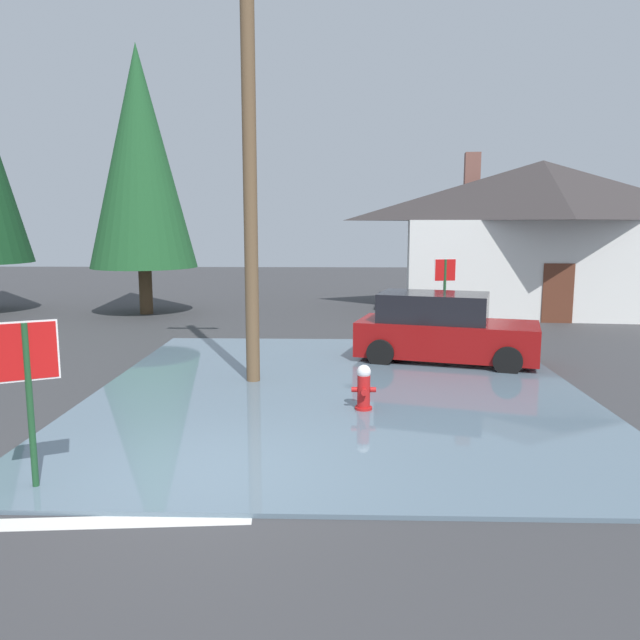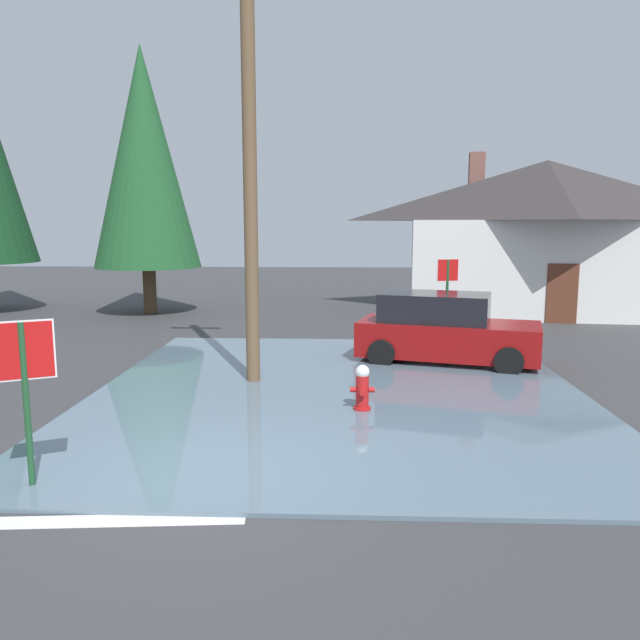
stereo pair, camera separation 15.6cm
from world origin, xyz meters
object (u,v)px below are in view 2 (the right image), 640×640
at_px(house, 544,233).
at_px(parked_car, 444,330).
at_px(stop_sign_near, 24,370).
at_px(stop_sign_far, 447,282).
at_px(pine_tree_mid_left, 144,158).
at_px(utility_pole, 249,132).
at_px(fire_hydrant, 362,389).

bearing_deg(house, parked_car, -118.80).
relative_size(stop_sign_near, stop_sign_far, 0.93).
height_order(stop_sign_near, pine_tree_mid_left, pine_tree_mid_left).
relative_size(stop_sign_near, utility_pole, 0.22).
relative_size(stop_sign_near, parked_car, 0.48).
relative_size(house, parked_car, 2.52).
relative_size(fire_hydrant, utility_pole, 0.09).
relative_size(utility_pole, house, 0.86).
bearing_deg(parked_car, fire_hydrant, -116.68).
distance_m(house, pine_tree_mid_left, 15.12).
distance_m(utility_pole, house, 15.08).
height_order(parked_car, pine_tree_mid_left, pine_tree_mid_left).
height_order(fire_hydrant, pine_tree_mid_left, pine_tree_mid_left).
height_order(utility_pole, stop_sign_far, utility_pole).
bearing_deg(house, stop_sign_near, -124.19).
xyz_separation_m(house, parked_car, (-5.18, -9.42, -2.15)).
distance_m(stop_sign_near, pine_tree_mid_left, 16.21).
xyz_separation_m(utility_pole, parked_car, (4.28, 2.13, -4.30)).
distance_m(fire_hydrant, utility_pole, 5.53).
bearing_deg(stop_sign_far, pine_tree_mid_left, 155.91).
bearing_deg(pine_tree_mid_left, parked_car, -39.29).
bearing_deg(house, pine_tree_mid_left, -174.04).
xyz_separation_m(utility_pole, house, (9.46, 11.55, -2.15)).
height_order(stop_sign_near, stop_sign_far, stop_sign_far).
height_order(fire_hydrant, utility_pole, utility_pole).
bearing_deg(pine_tree_mid_left, stop_sign_far, -24.09).
bearing_deg(pine_tree_mid_left, utility_pole, -61.89).
bearing_deg(parked_car, stop_sign_far, 80.02).
relative_size(stop_sign_far, pine_tree_mid_left, 0.24).
xyz_separation_m(stop_sign_far, pine_tree_mid_left, (-10.20, 4.56, 4.00)).
bearing_deg(utility_pole, fire_hydrant, -41.49).
xyz_separation_m(stop_sign_far, parked_car, (-0.58, -3.31, -0.84)).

